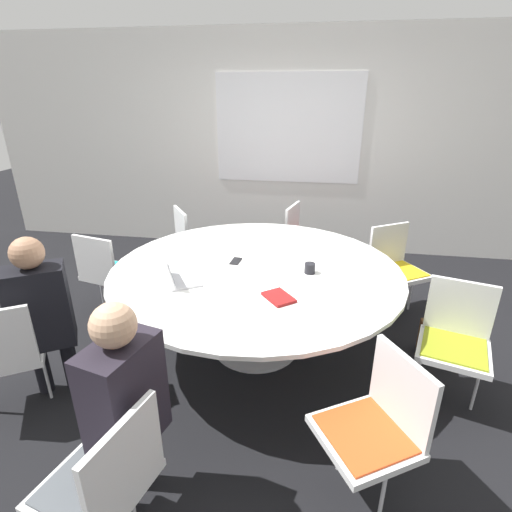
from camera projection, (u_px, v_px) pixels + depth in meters
The scene contains 18 objects.
ground_plane at pixel (256, 347), 3.37m from camera, with size 16.00×16.00×0.00m, color black.
wall_back at pixel (288, 145), 5.03m from camera, with size 8.00×0.07×2.70m.
conference_table at pixel (256, 280), 3.12m from camera, with size 2.23×2.23×0.73m.
chair_0 at pixel (4, 350), 2.50m from camera, with size 0.60×0.59×0.84m.
chair_1 at pixel (105, 478), 1.68m from camera, with size 0.51×0.53×0.84m.
chair_2 at pixel (377, 422), 1.96m from camera, with size 0.59×0.59×0.84m.
chair_3 at pixel (456, 336), 2.65m from camera, with size 0.54×0.53×0.84m.
chair_4 at pixel (395, 263), 3.74m from camera, with size 0.60×0.59×0.84m.
chair_5 at pixel (303, 237), 4.42m from camera, with size 0.51×0.53×0.84m.
chair_6 at pixel (194, 239), 4.35m from camera, with size 0.60×0.60×0.84m.
chair_7 at pixel (107, 269), 3.63m from camera, with size 0.52×0.51×0.84m.
person_0 at pixel (41, 309), 2.58m from camera, with size 0.42×0.38×1.19m.
person_1 at pixel (123, 398), 1.83m from camera, with size 0.32×0.40×1.19m.
laptop at pixel (176, 275), 2.84m from camera, with size 0.36×0.38×0.21m.
spiral_notebook at pixel (279, 297), 2.63m from camera, with size 0.25×0.26×0.02m.
coffee_cup at pixel (310, 268), 2.99m from camera, with size 0.08×0.08×0.08m.
cell_phone at pixel (236, 261), 3.20m from camera, with size 0.08×0.15×0.01m.
handbag at pixel (443, 340), 3.22m from camera, with size 0.36×0.16×0.28m.
Camera 1 is at (0.47, -2.77, 2.01)m, focal length 28.00 mm.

